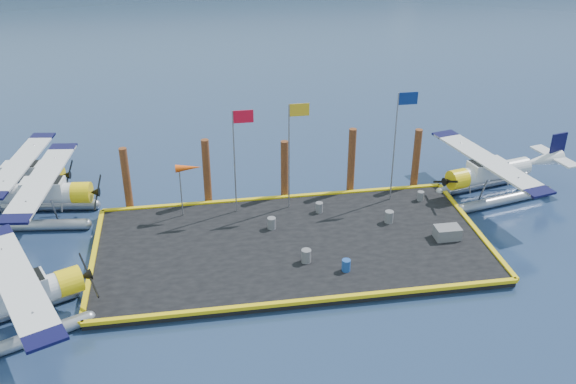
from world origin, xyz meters
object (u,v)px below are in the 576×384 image
object	(u,v)px
drum_0	(272,223)
flagpole_yellow	(293,140)
seaplane_b	(38,196)
flagpole_blue	(399,131)
piling_2	(284,171)
piling_0	(127,181)
drum_1	(346,265)
flagpole_red	(238,146)
seaplane_a	(11,303)
drum_4	(421,196)
seaplane_d	(491,175)
drum_2	(389,217)
crate	(447,233)
piling_3	(351,163)
piling_1	(207,174)
windsock	(188,169)
drum_3	(306,256)
seaplane_c	(17,178)
drum_5	(319,207)
piling_4	(416,161)

from	to	relation	value
drum_0	flagpole_yellow	bearing A→B (deg)	55.66
seaplane_b	flagpole_blue	bearing A→B (deg)	92.51
flagpole_yellow	piling_2	world-z (taller)	flagpole_yellow
drum_0	piling_0	distance (m)	8.68
drum_1	flagpole_red	world-z (taller)	flagpole_red
seaplane_a	piling_2	world-z (taller)	piling_2
drum_4	seaplane_d	bearing A→B (deg)	5.65
drum_2	piling_2	size ratio (longest dim) A/B	0.18
crate	piling_3	world-z (taller)	piling_3
piling_1	flagpole_yellow	bearing A→B (deg)	-18.79
seaplane_b	drum_1	size ratio (longest dim) A/B	16.28
seaplane_b	flagpole_red	distance (m)	11.54
seaplane_d	flagpole_blue	world-z (taller)	flagpole_blue
windsock	piling_3	distance (m)	9.72
drum_3	drum_4	xyz separation A→B (m)	(7.77, 5.26, -0.07)
seaplane_a	windsock	bearing A→B (deg)	113.48
drum_2	piling_1	size ratio (longest dim) A/B	0.16
flagpole_red	seaplane_a	bearing A→B (deg)	-141.06
drum_3	flagpole_yellow	bearing A→B (deg)	87.32
seaplane_c	piling_1	world-z (taller)	piling_1
piling_1	piling_2	xyz separation A→B (m)	(4.50, 0.00, -0.20)
flagpole_yellow	flagpole_red	bearing A→B (deg)	180.00
drum_5	piling_4	world-z (taller)	piling_4
flagpole_blue	piling_0	world-z (taller)	flagpole_blue
flagpole_yellow	piling_0	size ratio (longest dim) A/B	1.55
windsock	piling_3	size ratio (longest dim) A/B	0.73
seaplane_d	flagpole_blue	size ratio (longest dim) A/B	1.47
drum_1	flagpole_yellow	xyz separation A→B (m)	(-1.50, 6.73, 3.81)
seaplane_c	drum_1	size ratio (longest dim) A/B	15.14
piling_2	seaplane_c	bearing A→B (deg)	170.23
seaplane_a	piling_4	world-z (taller)	piling_4
drum_1	drum_3	distance (m)	2.05
piling_4	crate	bearing A→B (deg)	-93.24
drum_2	flagpole_red	size ratio (longest dim) A/B	0.11
drum_4	piling_4	xyz separation A→B (m)	(0.30, 2.01, 1.33)
windsock	drum_2	bearing A→B (deg)	-13.61
seaplane_a	drum_3	size ratio (longest dim) A/B	13.92
windsock	piling_1	bearing A→B (deg)	57.34
piling_2	drum_1	bearing A→B (deg)	-78.48
seaplane_c	windsock	size ratio (longest dim) A/B	2.92
flagpole_red	windsock	world-z (taller)	flagpole_red
seaplane_d	drum_5	world-z (taller)	seaplane_d
drum_5	flagpole_red	size ratio (longest dim) A/B	0.10
flagpole_red	windsock	size ratio (longest dim) A/B	1.92
drum_2	piling_0	xyz separation A→B (m)	(-14.13, 4.18, 1.27)
drum_0	seaplane_a	bearing A→B (deg)	-152.46
drum_0	piling_0	world-z (taller)	piling_0
seaplane_c	flagpole_yellow	distance (m)	16.63
flagpole_blue	piling_2	world-z (taller)	flagpole_blue
piling_1	flagpole_red	bearing A→B (deg)	-43.15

